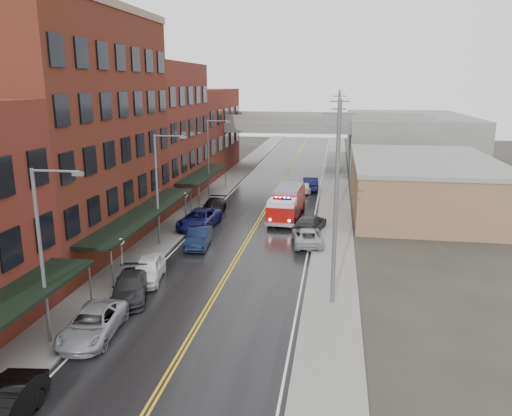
{
  "coord_description": "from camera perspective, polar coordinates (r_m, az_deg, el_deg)",
  "views": [
    {
      "loc": [
        7.13,
        -12.85,
        12.81
      ],
      "look_at": [
        0.84,
        25.85,
        3.0
      ],
      "focal_mm": 35.0,
      "sensor_mm": 36.0,
      "label": 1
    }
  ],
  "objects": [
    {
      "name": "parked_car_right_3",
      "position": [
        61.9,
        6.21,
        2.81
      ],
      "size": [
        2.27,
        5.25,
        1.68
      ],
      "primitive_type": "imported",
      "rotation": [
        0.0,
        0.0,
        3.24
      ],
      "color": "black",
      "rests_on": "ground"
    },
    {
      "name": "parked_car_left_3",
      "position": [
        31.76,
        -14.16,
        -8.75
      ],
      "size": [
        3.41,
        5.44,
        1.47
      ],
      "primitive_type": "imported",
      "rotation": [
        0.0,
        0.0,
        0.29
      ],
      "color": "black",
      "rests_on": "ground"
    },
    {
      "name": "curb_right",
      "position": [
        44.73,
        6.96,
        -2.6
      ],
      "size": [
        0.3,
        160.0,
        0.15
      ],
      "primitive_type": "cube",
      "color": "gray",
      "rests_on": "ground"
    },
    {
      "name": "tan_building",
      "position": [
        54.57,
        18.43,
        2.43
      ],
      "size": [
        14.0,
        22.0,
        5.0
      ],
      "primitive_type": "cube",
      "color": "#8A684A",
      "rests_on": "ground"
    },
    {
      "name": "sidewalk_right",
      "position": [
        44.7,
        9.08,
        -2.68
      ],
      "size": [
        3.0,
        160.0,
        0.15
      ],
      "primitive_type": "cube",
      "color": "slate",
      "rests_on": "ground"
    },
    {
      "name": "parked_car_left_6",
      "position": [
        45.62,
        -6.53,
        -1.26
      ],
      "size": [
        3.21,
        6.22,
        1.68
      ],
      "primitive_type": "imported",
      "rotation": [
        0.0,
        0.0,
        -0.07
      ],
      "color": "#151951",
      "rests_on": "ground"
    },
    {
      "name": "street_lamp_0",
      "position": [
        26.07,
        -22.98,
        -4.11
      ],
      "size": [
        2.64,
        0.22,
        9.0
      ],
      "color": "#59595B",
      "rests_on": "ground"
    },
    {
      "name": "awning_1",
      "position": [
        39.94,
        -12.55,
        -0.53
      ],
      "size": [
        2.6,
        18.0,
        3.09
      ],
      "color": "black",
      "rests_on": "ground"
    },
    {
      "name": "right_far_block",
      "position": [
        84.02,
        16.76,
        7.44
      ],
      "size": [
        18.0,
        30.0,
        8.0
      ],
      "primitive_type": "cube",
      "color": "slate",
      "rests_on": "ground"
    },
    {
      "name": "parked_car_right_2",
      "position": [
        60.38,
        5.76,
        2.4
      ],
      "size": [
        2.46,
        4.35,
        1.4
      ],
      "primitive_type": "imported",
      "rotation": [
        0.0,
        0.0,
        2.93
      ],
      "color": "silver",
      "rests_on": "ground"
    },
    {
      "name": "utility_pole_0",
      "position": [
        28.6,
        9.13,
        0.72
      ],
      "size": [
        1.8,
        0.24,
        12.0
      ],
      "color": "#59595B",
      "rests_on": "ground"
    },
    {
      "name": "parked_car_right_0",
      "position": [
        40.94,
        5.85,
        -3.23
      ],
      "size": [
        3.01,
        5.32,
        1.4
      ],
      "primitive_type": "imported",
      "rotation": [
        0.0,
        0.0,
        3.28
      ],
      "color": "#9EA1A5",
      "rests_on": "ground"
    },
    {
      "name": "utility_pole_2",
      "position": [
        68.16,
        9.35,
        8.39
      ],
      "size": [
        1.8,
        0.24,
        12.0
      ],
      "color": "#59595B",
      "rests_on": "ground"
    },
    {
      "name": "brick_building_c",
      "position": [
        57.37,
        -11.8,
        8.44
      ],
      "size": [
        9.0,
        15.0,
        15.0
      ],
      "primitive_type": "cube",
      "color": "maroon",
      "rests_on": "ground"
    },
    {
      "name": "street_lamp_2",
      "position": [
        55.12,
        -5.26,
        6.04
      ],
      "size": [
        2.64,
        0.22,
        9.0
      ],
      "color": "#59595B",
      "rests_on": "ground"
    },
    {
      "name": "awning_2",
      "position": [
        56.18,
        -6.01,
        3.9
      ],
      "size": [
        2.6,
        13.0,
        3.09
      ],
      "color": "black",
      "rests_on": "ground"
    },
    {
      "name": "globe_lamp_2",
      "position": [
        46.14,
        -8.07,
        0.76
      ],
      "size": [
        0.44,
        0.44,
        3.12
      ],
      "color": "#59595B",
      "rests_on": "ground"
    },
    {
      "name": "fire_truck",
      "position": [
        48.21,
        3.53,
        0.59
      ],
      "size": [
        3.63,
        8.28,
        2.97
      ],
      "rotation": [
        0.0,
        0.0,
        -0.05
      ],
      "color": "#9D0B07",
      "rests_on": "ground"
    },
    {
      "name": "overpass",
      "position": [
        75.5,
        3.82,
        8.83
      ],
      "size": [
        40.0,
        10.0,
        7.5
      ],
      "color": "slate",
      "rests_on": "ground"
    },
    {
      "name": "brick_building_b",
      "position": [
        41.44,
        -20.56,
        7.89
      ],
      "size": [
        9.0,
        20.0,
        18.0
      ],
      "primitive_type": "cube",
      "color": "#5E2119",
      "rests_on": "ground"
    },
    {
      "name": "brick_building_far",
      "position": [
        74.05,
        -6.9,
        8.67
      ],
      "size": [
        9.0,
        20.0,
        12.0
      ],
      "primitive_type": "cube",
      "color": "maroon",
      "rests_on": "ground"
    },
    {
      "name": "utility_pole_1",
      "position": [
        48.29,
        9.28,
        6.12
      ],
      "size": [
        1.8,
        0.24,
        12.0
      ],
      "color": "#59595B",
      "rests_on": "ground"
    },
    {
      "name": "sidewalk_left",
      "position": [
        46.97,
        -9.03,
        -1.86
      ],
      "size": [
        3.0,
        160.0,
        0.15
      ],
      "primitive_type": "cube",
      "color": "slate",
      "rests_on": "ground"
    },
    {
      "name": "parked_car_left_2",
      "position": [
        27.8,
        -18.16,
        -12.48
      ],
      "size": [
        2.89,
        5.42,
        1.45
      ],
      "primitive_type": "imported",
      "rotation": [
        0.0,
        0.0,
        0.1
      ],
      "color": "gray",
      "rests_on": "ground"
    },
    {
      "name": "parked_car_left_7",
      "position": [
        50.63,
        -4.9,
        0.18
      ],
      "size": [
        2.1,
        4.97,
        1.43
      ],
      "primitive_type": "imported",
      "rotation": [
        0.0,
        0.0,
        0.02
      ],
      "color": "black",
      "rests_on": "ground"
    },
    {
      "name": "road",
      "position": [
        45.29,
        -0.21,
        -2.37
      ],
      "size": [
        11.0,
        160.0,
        0.02
      ],
      "primitive_type": "cube",
      "color": "black",
      "rests_on": "ground"
    },
    {
      "name": "curb_left",
      "position": [
        46.49,
        -7.09,
        -1.96
      ],
      "size": [
        0.3,
        160.0,
        0.15
      ],
      "primitive_type": "cube",
      "color": "gray",
      "rests_on": "ground"
    },
    {
      "name": "parked_car_right_1",
      "position": [
        44.36,
        6.14,
        -1.76
      ],
      "size": [
        3.13,
        5.75,
        1.58
      ],
      "primitive_type": "imported",
      "rotation": [
        0.0,
        0.0,
        2.96
      ],
      "color": "#2B2A2D",
      "rests_on": "ground"
    },
    {
      "name": "parked_car_left_4",
      "position": [
        34.21,
        -12.26,
        -6.84
      ],
      "size": [
        2.66,
        4.94,
        1.6
      ],
      "primitive_type": "imported",
      "rotation": [
        0.0,
        0.0,
        0.17
      ],
      "color": "white",
      "rests_on": "ground"
    },
    {
      "name": "street_lamp_1",
      "position": [
        40.04,
        -10.94,
        2.81
      ],
      "size": [
        2.64,
        0.22,
        9.0
      ],
      "color": "#59595B",
      "rests_on": "ground"
    },
    {
      "name": "parked_car_left_5",
      "position": [
        40.49,
        -6.58,
        -3.35
      ],
      "size": [
        2.12,
        4.83,
        1.54
      ],
      "primitive_type": "imported",
      "rotation": [
        0.0,
        0.0,
        0.11
      ],
      "color": "black",
      "rests_on": "ground"
    },
    {
      "name": "globe_lamp_1",
      "position": [
        33.55,
        -15.13,
        -4.69
      ],
      "size": [
        0.44,
        0.44,
        3.12
      ],
      "color": "#59595B",
      "rests_on": "ground"
    }
  ]
}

